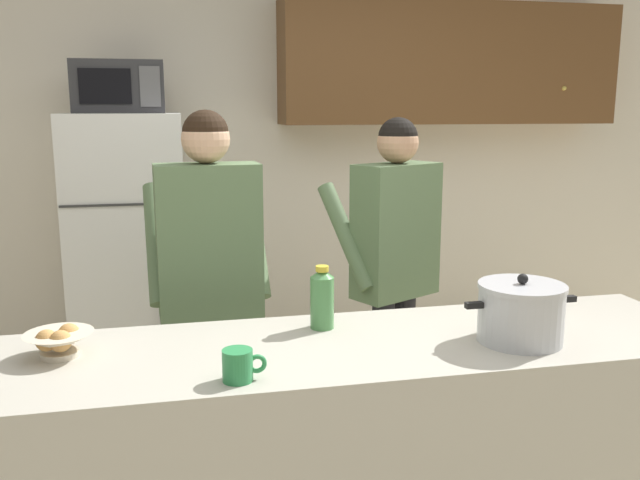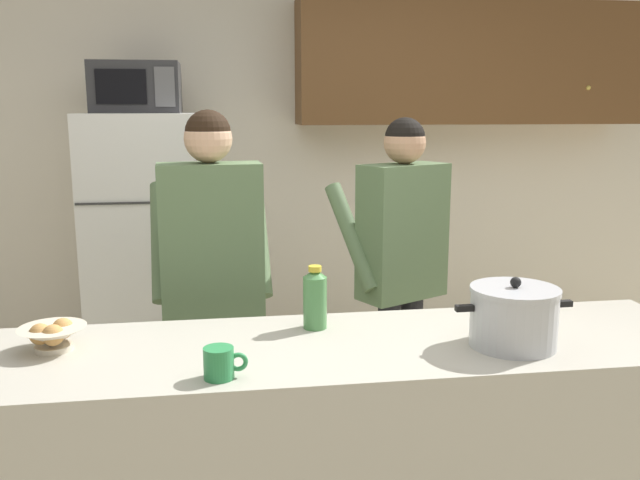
% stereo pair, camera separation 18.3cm
% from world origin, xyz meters
% --- Properties ---
extents(back_wall_unit, '(6.00, 0.48, 2.60)m').
position_xyz_m(back_wall_unit, '(0.28, 2.25, 1.46)').
color(back_wall_unit, silver).
rests_on(back_wall_unit, ground).
extents(kitchen_island, '(2.55, 0.68, 0.92)m').
position_xyz_m(kitchen_island, '(0.00, 0.00, 0.46)').
color(kitchen_island, '#BCB7A8').
rests_on(kitchen_island, ground).
extents(refrigerator, '(0.64, 0.68, 1.68)m').
position_xyz_m(refrigerator, '(-0.84, 1.85, 0.84)').
color(refrigerator, white).
rests_on(refrigerator, ground).
extents(microwave, '(0.48, 0.37, 0.28)m').
position_xyz_m(microwave, '(-0.84, 1.83, 1.82)').
color(microwave, '#2D2D30').
rests_on(microwave, refrigerator).
extents(person_near_pot, '(0.53, 0.44, 1.70)m').
position_xyz_m(person_near_pot, '(-0.44, 0.71, 1.07)').
color(person_near_pot, '#33384C').
rests_on(person_near_pot, ground).
extents(person_by_sink, '(0.62, 0.57, 1.66)m').
position_xyz_m(person_by_sink, '(0.45, 0.91, 1.04)').
color(person_by_sink, black).
rests_on(person_by_sink, ground).
extents(cooking_pot, '(0.41, 0.29, 0.24)m').
position_xyz_m(cooking_pot, '(0.55, -0.11, 1.02)').
color(cooking_pot, silver).
rests_on(cooking_pot, kitchen_island).
extents(coffee_mug, '(0.13, 0.09, 0.10)m').
position_xyz_m(coffee_mug, '(-0.42, -0.24, 0.97)').
color(coffee_mug, '#2D8C4C').
rests_on(coffee_mug, kitchen_island).
extents(bread_bowl, '(0.22, 0.22, 0.10)m').
position_xyz_m(bread_bowl, '(-0.96, 0.08, 0.97)').
color(bread_bowl, beige).
rests_on(bread_bowl, kitchen_island).
extents(bottle_near_edge, '(0.09, 0.09, 0.23)m').
position_xyz_m(bottle_near_edge, '(-0.08, 0.18, 1.03)').
color(bottle_near_edge, '#4C8C4C').
rests_on(bottle_near_edge, kitchen_island).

